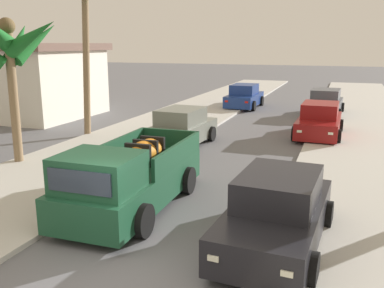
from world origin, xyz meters
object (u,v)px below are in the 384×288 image
(car_left_far, at_px, (277,213))
(palm_tree_left_fore, at_px, (10,44))
(roadside_house, at_px, (20,79))
(pickup_truck, at_px, (130,179))
(car_left_mid, at_px, (319,121))
(car_right_near, at_px, (325,103))
(car_right_mid, at_px, (244,97))
(car_left_near, at_px, (180,129))

(car_left_far, relative_size, palm_tree_left_fore, 0.86)
(palm_tree_left_fore, relative_size, roadside_house, 0.60)
(pickup_truck, relative_size, car_left_mid, 1.22)
(car_right_near, height_order, roadside_house, roadside_house)
(car_right_near, bearing_deg, car_left_far, -90.38)
(car_right_mid, bearing_deg, pickup_truck, -86.00)
(car_right_near, bearing_deg, palm_tree_left_fore, -123.52)
(car_right_mid, height_order, roadside_house, roadside_house)
(roadside_house, bearing_deg, car_right_mid, 32.94)
(car_right_mid, bearing_deg, car_left_near, -90.32)
(car_right_near, height_order, car_right_mid, same)
(pickup_truck, bearing_deg, roadside_house, 140.02)
(car_left_near, xyz_separation_m, car_left_mid, (5.29, 3.74, 0.00))
(car_left_near, distance_m, palm_tree_left_fore, 7.05)
(car_left_mid, height_order, car_left_far, same)
(car_left_near, height_order, car_left_mid, same)
(car_left_far, xyz_separation_m, palm_tree_left_fore, (-9.41, 3.11, 3.39))
(car_right_mid, distance_m, palm_tree_left_fore, 16.80)
(car_right_near, height_order, car_left_mid, same)
(palm_tree_left_fore, distance_m, roadside_house, 11.25)
(palm_tree_left_fore, bearing_deg, car_left_far, -18.29)
(palm_tree_left_fore, xyz_separation_m, roadside_house, (-7.24, 8.37, -2.00))
(pickup_truck, bearing_deg, car_left_near, 101.07)
(car_left_near, height_order, car_right_near, same)
(pickup_truck, distance_m, car_right_mid, 18.32)
(car_right_near, distance_m, car_left_mid, 6.17)
(car_right_mid, bearing_deg, palm_tree_left_fore, -105.29)
(pickup_truck, height_order, car_left_far, pickup_truck)
(car_right_near, bearing_deg, car_left_near, -117.87)
(pickup_truck, xyz_separation_m, car_left_far, (3.79, -0.71, -0.10))
(palm_tree_left_fore, height_order, roadside_house, palm_tree_left_fore)
(pickup_truck, bearing_deg, palm_tree_left_fore, 156.84)
(pickup_truck, relative_size, roadside_house, 0.62)
(roadside_house, bearing_deg, palm_tree_left_fore, -49.17)
(car_left_near, height_order, palm_tree_left_fore, palm_tree_left_fore)
(car_left_near, distance_m, car_right_near, 11.22)
(car_left_near, relative_size, roadside_house, 0.51)
(car_left_far, bearing_deg, car_left_near, 124.14)
(car_left_mid, bearing_deg, car_right_near, 90.43)
(car_right_mid, bearing_deg, roadside_house, -147.06)
(car_left_mid, bearing_deg, car_right_mid, 124.27)
(pickup_truck, height_order, car_right_near, pickup_truck)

